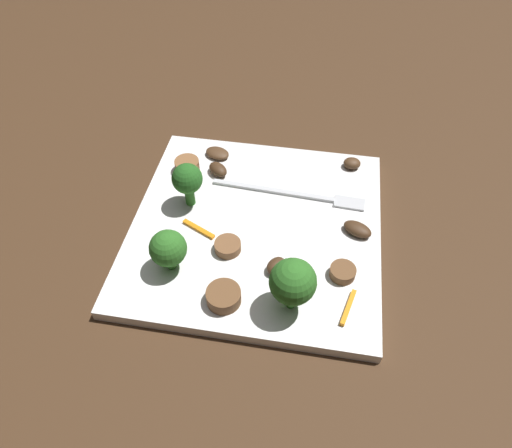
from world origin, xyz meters
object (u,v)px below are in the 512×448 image
(broccoli_floret_2, at_px, (168,249))
(mushroom_2, at_px, (276,266))
(sausage_slice_0, at_px, (343,272))
(sausage_slice_1, at_px, (228,246))
(mushroom_3, at_px, (357,229))
(broccoli_floret_1, at_px, (187,180))
(sausage_slice_2, at_px, (224,296))
(plate, at_px, (256,228))
(mushroom_4, at_px, (218,169))
(pepper_strip_1, at_px, (348,307))
(mushroom_0, at_px, (217,153))
(mushroom_1, at_px, (352,163))
(broccoli_floret_0, at_px, (293,282))
(pepper_strip_2, at_px, (199,229))
(fork, at_px, (299,195))
(sausage_slice_3, at_px, (187,166))

(broccoli_floret_2, relative_size, mushroom_2, 2.14)
(sausage_slice_0, distance_m, sausage_slice_1, 0.12)
(sausage_slice_0, relative_size, mushroom_2, 1.15)
(mushroom_2, distance_m, mushroom_3, 0.10)
(sausage_slice_1, bearing_deg, broccoli_floret_1, 133.18)
(broccoli_floret_1, xyz_separation_m, sausage_slice_2, (0.07, -0.12, -0.03))
(plate, relative_size, broccoli_floret_2, 5.57)
(sausage_slice_0, xyz_separation_m, mushroom_4, (-0.16, 0.13, 0.00))
(plate, distance_m, pepper_strip_1, 0.14)
(mushroom_0, height_order, mushroom_1, mushroom_1)
(plate, xyz_separation_m, broccoli_floret_2, (-0.08, -0.07, 0.04))
(broccoli_floret_0, relative_size, pepper_strip_2, 1.48)
(fork, relative_size, sausage_slice_0, 6.87)
(broccoli_floret_1, bearing_deg, fork, 14.40)
(broccoli_floret_2, xyz_separation_m, mushroom_1, (0.18, 0.18, -0.02))
(mushroom_2, height_order, pepper_strip_1, mushroom_2)
(mushroom_3, relative_size, mushroom_4, 1.17)
(fork, bearing_deg, plate, -126.62)
(mushroom_3, bearing_deg, sausage_slice_2, -139.12)
(mushroom_3, xyz_separation_m, pepper_strip_2, (-0.17, -0.02, -0.00))
(sausage_slice_0, bearing_deg, sausage_slice_2, -156.37)
(sausage_slice_1, height_order, mushroom_3, mushroom_3)
(broccoli_floret_2, distance_m, mushroom_1, 0.26)
(mushroom_0, bearing_deg, mushroom_1, 2.31)
(fork, bearing_deg, broccoli_floret_0, -84.13)
(broccoli_floret_1, relative_size, sausage_slice_0, 2.10)
(sausage_slice_3, xyz_separation_m, mushroom_3, (0.21, -0.07, -0.00))
(broccoli_floret_2, xyz_separation_m, sausage_slice_2, (0.06, -0.03, -0.02))
(fork, height_order, mushroom_2, mushroom_2)
(broccoli_floret_2, relative_size, sausage_slice_2, 1.45)
(sausage_slice_0, xyz_separation_m, mushroom_2, (-0.07, -0.00, 0.00))
(mushroom_0, distance_m, mushroom_4, 0.03)
(mushroom_3, bearing_deg, pepper_strip_2, -171.71)
(broccoli_floret_1, xyz_separation_m, mushroom_0, (0.01, 0.09, -0.03))
(fork, height_order, mushroom_1, mushroom_1)
(plate, distance_m, sausage_slice_3, 0.12)
(sausage_slice_2, height_order, mushroom_3, sausage_slice_2)
(broccoli_floret_0, height_order, broccoli_floret_2, broccoli_floret_0)
(plate, distance_m, mushroom_1, 0.15)
(fork, bearing_deg, sausage_slice_1, -122.66)
(mushroom_0, xyz_separation_m, pepper_strip_1, (0.17, -0.20, -0.00))
(mushroom_4, bearing_deg, pepper_strip_2, -90.78)
(mushroom_0, relative_size, mushroom_4, 1.15)
(broccoli_floret_2, relative_size, sausage_slice_0, 1.86)
(sausage_slice_3, distance_m, mushroom_4, 0.04)
(broccoli_floret_0, bearing_deg, fork, 92.65)
(mushroom_0, bearing_deg, sausage_slice_2, -75.72)
(fork, bearing_deg, mushroom_1, 49.58)
(fork, bearing_deg, pepper_strip_2, -142.50)
(fork, height_order, pepper_strip_2, same)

